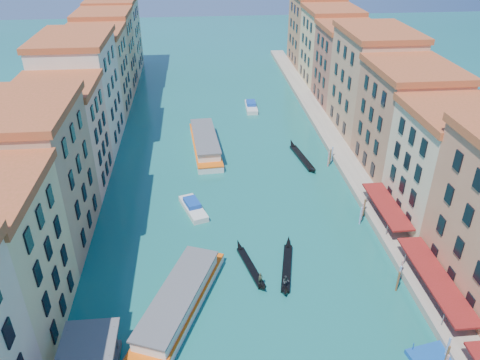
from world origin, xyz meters
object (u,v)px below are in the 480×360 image
at_px(vaporetto_far, 205,143).
at_px(gondola_fore, 251,266).
at_px(vaporetto_near, 179,302).
at_px(gondola_right, 287,268).

height_order(vaporetto_far, gondola_fore, vaporetto_far).
height_order(vaporetto_near, gondola_right, vaporetto_near).
relative_size(gondola_fore, gondola_right, 0.90).
bearing_deg(vaporetto_near, vaporetto_far, 106.11).
bearing_deg(vaporetto_far, gondola_right, -79.83).
xyz_separation_m(gondola_fore, gondola_right, (4.55, -0.79, 0.09)).
bearing_deg(vaporetto_near, gondola_right, 44.52).
bearing_deg(vaporetto_far, vaporetto_near, -99.93).
xyz_separation_m(vaporetto_far, gondola_fore, (4.69, -35.54, -0.99)).
height_order(vaporetto_near, vaporetto_far, vaporetto_far).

